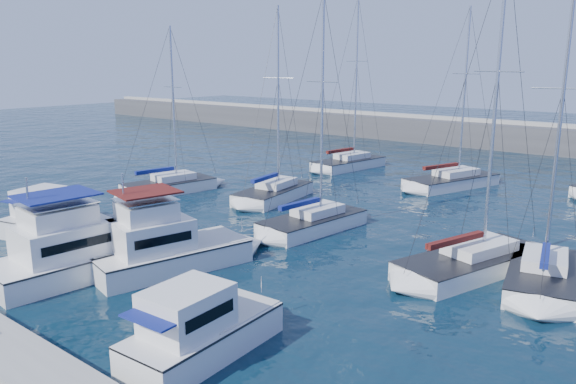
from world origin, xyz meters
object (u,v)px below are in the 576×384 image
Objects in this scene: motor_yacht_stbd_inner at (163,249)px; sailboat_mid_a at (169,186)px; motor_yacht_port_inner at (80,252)px; sailboat_back_b at (452,181)px; sailboat_mid_b at (274,193)px; sailboat_mid_c at (313,222)px; sailboat_mid_e at (543,276)px; sailboat_back_a at (349,163)px; motor_yacht_port_outer at (48,215)px; sailboat_mid_d at (472,262)px; motor_yacht_stbd_outer at (199,332)px.

sailboat_mid_a is at bearing 153.76° from motor_yacht_stbd_inner.
sailboat_back_b reaches higher than motor_yacht_port_inner.
motor_yacht_port_inner is at bearing -90.18° from sailboat_mid_b.
sailboat_mid_c is (4.66, 13.43, -0.60)m from motor_yacht_port_inner.
sailboat_back_b is (-12.26, 18.18, -0.02)m from sailboat_mid_e.
sailboat_back_a is (-23.81, 19.93, 0.02)m from sailboat_mid_e.
motor_yacht_stbd_inner is 0.50× the size of sailboat_back_a.
sailboat_mid_a is at bearing 163.85° from sailboat_mid_e.
motor_yacht_stbd_inner is 18.66m from sailboat_mid_e.
motor_yacht_port_outer is 30.10m from sailboat_back_a.
sailboat_back_a is (-8.01, 29.84, -0.58)m from motor_yacht_stbd_inner.
sailboat_back_b is (-8.91, 18.40, -0.01)m from sailboat_mid_d.
motor_yacht_stbd_outer is at bearing -63.09° from sailboat_back_b.
motor_yacht_port_outer is 0.43× the size of sailboat_mid_b.
sailboat_back_b is at bearing 54.34° from sailboat_mid_a.
motor_yacht_port_inner is at bearing 167.29° from motor_yacht_stbd_outer.
sailboat_mid_a is 26.28m from sailboat_mid_d.
sailboat_back_a is at bearing 123.80° from sailboat_mid_c.
motor_yacht_stbd_inner is 30.90m from sailboat_back_a.
sailboat_back_a reaches higher than sailboat_mid_d.
sailboat_mid_a is at bearing 132.40° from motor_yacht_port_inner.
sailboat_mid_a is (-13.75, 11.67, -0.62)m from motor_yacht_stbd_inner.
motor_yacht_port_inner is at bearing -32.13° from motor_yacht_port_outer.
motor_yacht_stbd_outer is at bearing -61.37° from sailboat_mid_c.
sailboat_mid_d is (10.63, -0.76, -0.01)m from sailboat_mid_c.
sailboat_mid_d is at bearing -44.79° from sailboat_back_b.
motor_yacht_stbd_inner is 0.63× the size of sailboat_mid_a.
sailboat_back_a is at bearing 83.31° from sailboat_mid_a.
sailboat_back_b is at bearing 96.90° from motor_yacht_stbd_inner.
sailboat_mid_a is at bearing -117.13° from sailboat_back_b.
sailboat_mid_e reaches higher than motor_yacht_port_outer.
sailboat_mid_d is 1.06× the size of sailboat_back_b.
sailboat_mid_a is (-21.64, 16.46, -0.43)m from motor_yacht_stbd_outer.
sailboat_mid_b is at bearing 103.77° from motor_yacht_port_inner.
motor_yacht_port_outer is 19.86m from motor_yacht_stbd_outer.
motor_yacht_port_outer is 0.42× the size of sailboat_back_b.
sailboat_back_a is (3.38, 29.91, -0.39)m from motor_yacht_port_outer.
sailboat_back_a is at bearing 91.88° from sailboat_mid_b.
motor_yacht_port_outer is 9.05m from motor_yacht_port_inner.
sailboat_mid_d is at bearing 6.48° from sailboat_mid_a.
sailboat_mid_d is 1.08× the size of sailboat_mid_e.
sailboat_back_a is (5.74, 18.17, 0.04)m from sailboat_mid_a.
sailboat_back_a is 1.11× the size of sailboat_back_b.
sailboat_mid_d reaches higher than sailboat_mid_c.
sailboat_mid_d is (12.45, 9.67, -0.60)m from motor_yacht_stbd_inner.
sailboat_mid_b is 15.77m from sailboat_back_b.
sailboat_mid_c is (-6.07, 15.23, -0.41)m from motor_yacht_stbd_outer.
sailboat_mid_e is (27.20, 9.98, -0.41)m from motor_yacht_port_outer.
motor_yacht_port_outer is 0.43× the size of sailboat_mid_e.
sailboat_back_b reaches higher than sailboat_mid_c.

